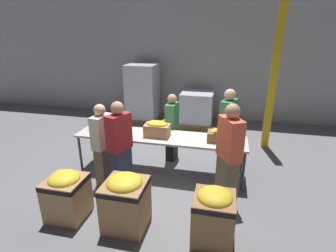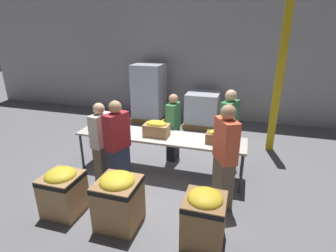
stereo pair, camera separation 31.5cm
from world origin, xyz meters
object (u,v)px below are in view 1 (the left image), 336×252
Objects in this scene: banana_box_2 at (219,135)px; donation_bin_0 at (67,194)px; pallet_stack_0 at (143,93)px; donation_bin_2 at (214,214)px; sorting_table at (160,138)px; volunteer_2 at (229,156)px; banana_box_0 at (106,123)px; volunteer_1 at (120,147)px; donation_bin_1 at (126,200)px; pallet_stack_1 at (197,109)px; support_pillar at (275,66)px; volunteer_0 at (227,130)px; banana_box_1 at (157,128)px; volunteer_3 at (103,145)px; volunteer_4 at (172,128)px.

banana_box_2 reaches higher than donation_bin_0.
pallet_stack_0 reaches higher than banana_box_2.
donation_bin_0 is 0.96× the size of donation_bin_2.
sorting_table is 1.93× the size of volunteer_2.
volunteer_2 reaches higher than banana_box_0.
volunteer_1 is 1.14m from donation_bin_0.
donation_bin_0 is 0.97m from donation_bin_1.
volunteer_1 reaches higher than pallet_stack_1.
donation_bin_0 is (-2.19, -1.63, -0.52)m from banana_box_2.
sorting_table is 0.90m from volunteer_1.
support_pillar is at bearing 46.43° from donation_bin_0.
banana_box_2 is 2.40m from support_pillar.
volunteer_0 is 2.23m from volunteer_1.
banana_box_1 is 0.31× the size of volunteer_3.
donation_bin_1 is at bearing -123.91° from support_pillar.
volunteer_1 is (-1.83, -1.28, -0.02)m from volunteer_0.
banana_box_0 is at bearing 143.90° from donation_bin_2.
donation_bin_1 is 0.83× the size of pallet_stack_1.
pallet_stack_1 is (0.91, 3.77, -0.33)m from volunteer_1.
banana_box_1 reaches higher than donation_bin_0.
volunteer_4 is 2.32m from donation_bin_1.
banana_box_0 is 0.11× the size of support_pillar.
banana_box_2 reaches higher than pallet_stack_1.
pallet_stack_0 is at bearing -143.09° from volunteer_4.
volunteer_2 is (0.04, -1.27, 0.02)m from volunteer_0.
volunteer_1 is (-1.67, -0.71, -0.11)m from banana_box_2.
sorting_table is at bearing -2.82° from volunteer_4.
volunteer_0 is 2.50m from volunteer_3.
pallet_stack_0 is (-1.48, 2.47, 0.13)m from volunteer_4.
volunteer_2 is 0.97× the size of pallet_stack_0.
volunteer_3 is (-0.39, 0.11, -0.05)m from volunteer_1.
volunteer_0 is at bearing -127.05° from support_pillar.
volunteer_0 is 1.02× the size of volunteer_1.
banana_box_1 reaches higher than pallet_stack_1.
banana_box_1 is 2.10m from donation_bin_2.
pallet_stack_1 is at bearing 179.81° from volunteer_4.
volunteer_0 is 2.09× the size of donation_bin_2.
pallet_stack_1 is (1.74, -0.06, -0.38)m from pallet_stack_0.
banana_box_1 is 0.72m from volunteer_4.
donation_bin_0 is (-1.16, -2.29, -0.34)m from volunteer_4.
volunteer_4 is at bearing 115.04° from donation_bin_2.
banana_box_1 is at bearing -97.66° from pallet_stack_1.
volunteer_3 is 2.37m from donation_bin_2.
volunteer_3 is 1.11m from donation_bin_0.
volunteer_2 is 3.90m from pallet_stack_1.
banana_box_0 is at bearing 177.10° from sorting_table.
volunteer_2 is at bearing 21.80° from volunteer_0.
volunteer_3 is at bearing -142.56° from support_pillar.
sorting_table is at bearing 20.41° from banana_box_1.
volunteer_2 is 2.04× the size of donation_bin_1.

